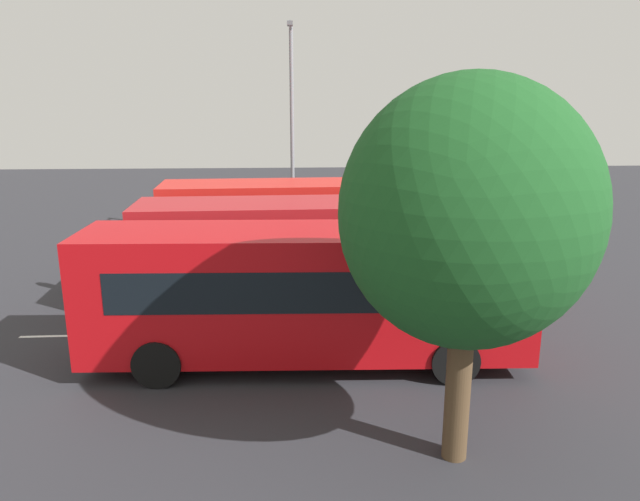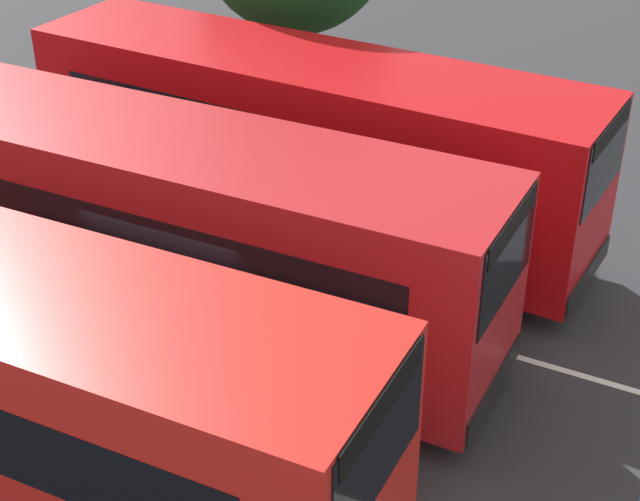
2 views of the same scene
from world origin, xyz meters
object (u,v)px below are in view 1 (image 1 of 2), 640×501
object	(u,v)px
bus_center_right	(305,291)
pedestrian	(77,263)
bus_center_left	(314,251)
street_lamp	(292,124)
bus_far_left	(308,223)
depot_tree	(469,215)

from	to	relation	value
bus_center_right	pedestrian	world-z (taller)	bus_center_right
bus_center_left	bus_center_right	bearing A→B (deg)	83.07
bus_center_right	street_lamp	size ratio (longest dim) A/B	1.17
bus_far_left	street_lamp	bearing A→B (deg)	-84.39
street_lamp	depot_tree	size ratio (longest dim) A/B	1.33
pedestrian	bus_center_left	bearing A→B (deg)	-44.23
bus_center_right	depot_tree	xyz separation A→B (m)	(-2.55, 3.96, 2.59)
depot_tree	pedestrian	bearing A→B (deg)	-44.30
street_lamp	depot_tree	bearing A→B (deg)	11.18
bus_center_left	bus_center_right	distance (m)	3.71
pedestrian	bus_far_left	bearing A→B (deg)	-15.24
bus_far_left	bus_center_left	world-z (taller)	same
pedestrian	street_lamp	size ratio (longest dim) A/B	0.19
pedestrian	street_lamp	distance (m)	9.96
depot_tree	bus_far_left	bearing A→B (deg)	-79.00
pedestrian	street_lamp	xyz separation A→B (m)	(-6.95, -5.87, 4.06)
bus_far_left	bus_center_right	xyz separation A→B (m)	(0.30, 7.57, 0.00)
bus_center_left	street_lamp	xyz separation A→B (m)	(0.57, -7.69, 3.26)
bus_center_right	depot_tree	world-z (taller)	depot_tree
bus_center_left	pedestrian	size ratio (longest dim) A/B	6.02
bus_center_left	depot_tree	bearing A→B (deg)	104.51
pedestrian	depot_tree	world-z (taller)	depot_tree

